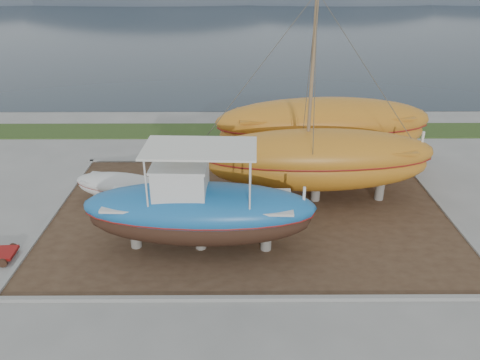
{
  "coord_description": "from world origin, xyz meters",
  "views": [
    {
      "loc": [
        -0.59,
        -15.0,
        10.78
      ],
      "look_at": [
        -0.49,
        4.0,
        1.75
      ],
      "focal_mm": 35.0,
      "sensor_mm": 36.0,
      "label": 1
    }
  ],
  "objects_px": {
    "orange_sailboat": "(322,106)",
    "orange_bare_hull": "(322,135)",
    "white_dinghy": "(121,189)",
    "blue_caique": "(199,200)"
  },
  "relations": [
    {
      "from": "orange_sailboat",
      "to": "orange_bare_hull",
      "type": "relative_size",
      "value": 0.92
    },
    {
      "from": "white_dinghy",
      "to": "orange_sailboat",
      "type": "distance_m",
      "value": 10.24
    },
    {
      "from": "white_dinghy",
      "to": "blue_caique",
      "type": "bearing_deg",
      "value": -30.96
    },
    {
      "from": "blue_caique",
      "to": "white_dinghy",
      "type": "xyz_separation_m",
      "value": [
        -4.09,
        4.01,
        -1.52
      ]
    },
    {
      "from": "blue_caique",
      "to": "orange_bare_hull",
      "type": "distance_m",
      "value": 10.25
    },
    {
      "from": "blue_caique",
      "to": "orange_sailboat",
      "type": "height_order",
      "value": "orange_sailboat"
    },
    {
      "from": "blue_caique",
      "to": "white_dinghy",
      "type": "relative_size",
      "value": 2.01
    },
    {
      "from": "orange_sailboat",
      "to": "orange_bare_hull",
      "type": "height_order",
      "value": "orange_sailboat"
    },
    {
      "from": "orange_sailboat",
      "to": "orange_bare_hull",
      "type": "distance_m",
      "value": 4.97
    },
    {
      "from": "blue_caique",
      "to": "white_dinghy",
      "type": "distance_m",
      "value": 5.92
    }
  ]
}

